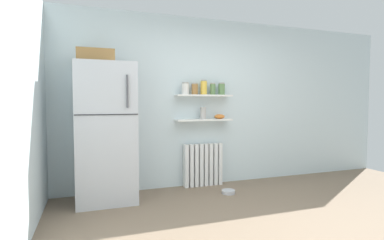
{
  "coord_description": "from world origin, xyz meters",
  "views": [
    {
      "loc": [
        -1.67,
        -2.33,
        1.28
      ],
      "look_at": [
        -0.29,
        1.6,
        1.05
      ],
      "focal_mm": 27.66,
      "sensor_mm": 36.0,
      "label": 1
    }
  ],
  "objects_px": {
    "storage_jar_3": "(213,89)",
    "shelf_bowl": "(220,116)",
    "radiator": "(203,165)",
    "storage_jar_2": "(204,87)",
    "storage_jar_4": "(222,89)",
    "vase": "(203,113)",
    "storage_jar_1": "(195,89)",
    "storage_jar_0": "(185,89)",
    "refrigerator": "(105,130)",
    "pet_food_bowl": "(228,192)"
  },
  "relations": [
    {
      "from": "storage_jar_3",
      "to": "shelf_bowl",
      "type": "distance_m",
      "value": 0.44
    },
    {
      "from": "radiator",
      "to": "storage_jar_3",
      "type": "relative_size",
      "value": 3.59
    },
    {
      "from": "storage_jar_2",
      "to": "storage_jar_4",
      "type": "height_order",
      "value": "storage_jar_2"
    },
    {
      "from": "storage_jar_4",
      "to": "storage_jar_3",
      "type": "bearing_deg",
      "value": -180.0
    },
    {
      "from": "vase",
      "to": "shelf_bowl",
      "type": "xyz_separation_m",
      "value": [
        0.28,
        0.0,
        -0.06
      ]
    },
    {
      "from": "storage_jar_1",
      "to": "storage_jar_3",
      "type": "xyz_separation_m",
      "value": [
        0.3,
        0.0,
        0.0
      ]
    },
    {
      "from": "storage_jar_0",
      "to": "shelf_bowl",
      "type": "bearing_deg",
      "value": 0.0
    },
    {
      "from": "storage_jar_2",
      "to": "refrigerator",
      "type": "bearing_deg",
      "value": -171.35
    },
    {
      "from": "storage_jar_3",
      "to": "shelf_bowl",
      "type": "relative_size",
      "value": 1.12
    },
    {
      "from": "storage_jar_1",
      "to": "storage_jar_2",
      "type": "bearing_deg",
      "value": 0.0
    },
    {
      "from": "storage_jar_0",
      "to": "vase",
      "type": "distance_m",
      "value": 0.47
    },
    {
      "from": "storage_jar_0",
      "to": "storage_jar_2",
      "type": "distance_m",
      "value": 0.3
    },
    {
      "from": "storage_jar_0",
      "to": "storage_jar_1",
      "type": "distance_m",
      "value": 0.15
    },
    {
      "from": "storage_jar_2",
      "to": "pet_food_bowl",
      "type": "xyz_separation_m",
      "value": [
        0.19,
        -0.47,
        -1.5
      ]
    },
    {
      "from": "refrigerator",
      "to": "storage_jar_3",
      "type": "height_order",
      "value": "refrigerator"
    },
    {
      "from": "refrigerator",
      "to": "storage_jar_4",
      "type": "height_order",
      "value": "refrigerator"
    },
    {
      "from": "refrigerator",
      "to": "pet_food_bowl",
      "type": "relative_size",
      "value": 10.2
    },
    {
      "from": "shelf_bowl",
      "to": "radiator",
      "type": "bearing_deg",
      "value": 173.57
    },
    {
      "from": "radiator",
      "to": "storage_jar_0",
      "type": "distance_m",
      "value": 1.22
    },
    {
      "from": "storage_jar_2",
      "to": "storage_jar_4",
      "type": "relative_size",
      "value": 1.18
    },
    {
      "from": "refrigerator",
      "to": "pet_food_bowl",
      "type": "bearing_deg",
      "value": -8.64
    },
    {
      "from": "storage_jar_4",
      "to": "shelf_bowl",
      "type": "xyz_separation_m",
      "value": [
        -0.03,
        -0.0,
        -0.43
      ]
    },
    {
      "from": "storage_jar_3",
      "to": "shelf_bowl",
      "type": "height_order",
      "value": "storage_jar_3"
    },
    {
      "from": "storage_jar_4",
      "to": "storage_jar_2",
      "type": "bearing_deg",
      "value": -180.0
    },
    {
      "from": "radiator",
      "to": "pet_food_bowl",
      "type": "relative_size",
      "value": 3.43
    },
    {
      "from": "vase",
      "to": "shelf_bowl",
      "type": "height_order",
      "value": "vase"
    },
    {
      "from": "storage_jar_3",
      "to": "storage_jar_1",
      "type": "bearing_deg",
      "value": 180.0
    },
    {
      "from": "radiator",
      "to": "storage_jar_1",
      "type": "bearing_deg",
      "value": -168.6
    },
    {
      "from": "storage_jar_0",
      "to": "vase",
      "type": "xyz_separation_m",
      "value": [
        0.29,
        0.0,
        -0.37
      ]
    },
    {
      "from": "radiator",
      "to": "storage_jar_4",
      "type": "xyz_separation_m",
      "value": [
        0.3,
        -0.03,
        1.18
      ]
    },
    {
      "from": "storage_jar_2",
      "to": "pet_food_bowl",
      "type": "relative_size",
      "value": 1.17
    },
    {
      "from": "refrigerator",
      "to": "storage_jar_4",
      "type": "distance_m",
      "value": 1.87
    },
    {
      "from": "storage_jar_0",
      "to": "storage_jar_4",
      "type": "xyz_separation_m",
      "value": [
        0.6,
        0.0,
        0.0
      ]
    },
    {
      "from": "storage_jar_3",
      "to": "pet_food_bowl",
      "type": "distance_m",
      "value": 1.56
    },
    {
      "from": "refrigerator",
      "to": "storage_jar_1",
      "type": "distance_m",
      "value": 1.45
    },
    {
      "from": "refrigerator",
      "to": "storage_jar_2",
      "type": "height_order",
      "value": "refrigerator"
    },
    {
      "from": "radiator",
      "to": "shelf_bowl",
      "type": "xyz_separation_m",
      "value": [
        0.27,
        -0.03,
        0.75
      ]
    },
    {
      "from": "radiator",
      "to": "storage_jar_2",
      "type": "relative_size",
      "value": 2.94
    },
    {
      "from": "storage_jar_0",
      "to": "storage_jar_2",
      "type": "height_order",
      "value": "storage_jar_2"
    },
    {
      "from": "refrigerator",
      "to": "storage_jar_0",
      "type": "relative_size",
      "value": 10.81
    },
    {
      "from": "pet_food_bowl",
      "to": "storage_jar_4",
      "type": "bearing_deg",
      "value": 77.42
    },
    {
      "from": "vase",
      "to": "pet_food_bowl",
      "type": "height_order",
      "value": "vase"
    },
    {
      "from": "storage_jar_3",
      "to": "shelf_bowl",
      "type": "xyz_separation_m",
      "value": [
        0.12,
        0.0,
        -0.43
      ]
    },
    {
      "from": "vase",
      "to": "shelf_bowl",
      "type": "bearing_deg",
      "value": 0.0
    },
    {
      "from": "radiator",
      "to": "shelf_bowl",
      "type": "bearing_deg",
      "value": -6.43
    },
    {
      "from": "storage_jar_2",
      "to": "pet_food_bowl",
      "type": "height_order",
      "value": "storage_jar_2"
    },
    {
      "from": "storage_jar_2",
      "to": "radiator",
      "type": "bearing_deg",
      "value": 90.0
    },
    {
      "from": "storage_jar_0",
      "to": "vase",
      "type": "bearing_deg",
      "value": 0.0
    },
    {
      "from": "storage_jar_3",
      "to": "vase",
      "type": "relative_size",
      "value": 0.98
    },
    {
      "from": "storage_jar_0",
      "to": "shelf_bowl",
      "type": "height_order",
      "value": "storage_jar_0"
    }
  ]
}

